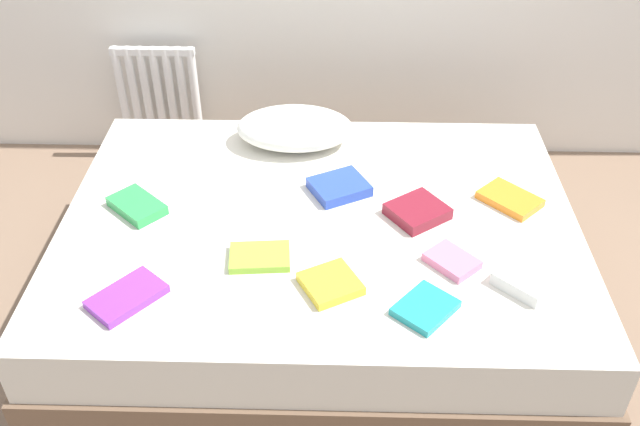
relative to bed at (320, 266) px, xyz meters
name	(u,v)px	position (x,y,z in m)	size (l,w,h in m)	color
ground_plane	(320,310)	(0.00, 0.00, -0.25)	(8.00, 8.00, 0.00)	#7F6651
bed	(320,266)	(0.00, 0.00, 0.00)	(2.00, 1.50, 0.50)	brown
radiator	(159,94)	(-0.89, 1.20, 0.14)	(0.43, 0.04, 0.52)	white
pillow	(295,128)	(-0.12, 0.54, 0.33)	(0.51, 0.33, 0.15)	white
textbook_orange	(510,199)	(0.74, 0.11, 0.27)	(0.22, 0.15, 0.03)	orange
textbook_white	(527,278)	(0.71, -0.35, 0.28)	(0.18, 0.18, 0.05)	white
textbook_green	(137,206)	(-0.71, 0.03, 0.27)	(0.22, 0.14, 0.04)	green
textbook_pink	(452,261)	(0.47, -0.26, 0.27)	(0.17, 0.13, 0.03)	pink
textbook_lime	(260,257)	(-0.20, -0.26, 0.27)	(0.21, 0.15, 0.03)	#8CC638
textbook_purple	(127,297)	(-0.62, -0.47, 0.27)	(0.24, 0.15, 0.03)	purple
textbook_blue	(339,187)	(0.07, 0.17, 0.27)	(0.21, 0.18, 0.04)	#2847B7
textbook_maroon	(417,211)	(0.37, 0.01, 0.28)	(0.20, 0.18, 0.05)	maroon
textbook_teal	(425,308)	(0.36, -0.50, 0.27)	(0.19, 0.15, 0.03)	teal
textbook_yellow	(331,284)	(0.05, -0.39, 0.27)	(0.18, 0.17, 0.03)	yellow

